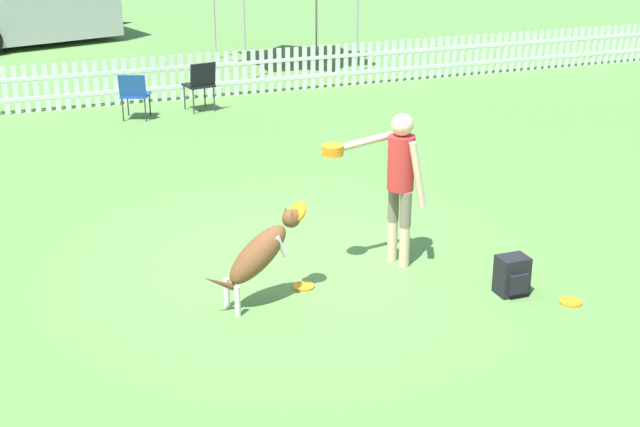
# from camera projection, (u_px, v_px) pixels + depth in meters

# --- Properties ---
(ground_plane) EXTENTS (240.00, 240.00, 0.00)m
(ground_plane) POSITION_uv_depth(u_px,v_px,m) (298.00, 261.00, 9.58)
(ground_plane) COLOR #5B8C42
(handler_person) EXTENTS (1.05, 0.46, 1.64)m
(handler_person) POSITION_uv_depth(u_px,v_px,m) (396.00, 172.00, 9.17)
(handler_person) COLOR beige
(handler_person) RESTS_ON ground_plane
(leaping_dog) EXTENTS (1.14, 0.47, 0.96)m
(leaping_dog) POSITION_uv_depth(u_px,v_px,m) (261.00, 252.00, 8.46)
(leaping_dog) COLOR brown
(leaping_dog) RESTS_ON ground_plane
(frisbee_near_handler) EXTENTS (0.22, 0.22, 0.02)m
(frisbee_near_handler) POSITION_uv_depth(u_px,v_px,m) (303.00, 286.00, 8.98)
(frisbee_near_handler) COLOR orange
(frisbee_near_handler) RESTS_ON ground_plane
(frisbee_near_dog) EXTENTS (0.22, 0.22, 0.02)m
(frisbee_near_dog) POSITION_uv_depth(u_px,v_px,m) (571.00, 302.00, 8.65)
(frisbee_near_dog) COLOR orange
(frisbee_near_dog) RESTS_ON ground_plane
(backpack_on_grass) EXTENTS (0.30, 0.27, 0.39)m
(backpack_on_grass) POSITION_uv_depth(u_px,v_px,m) (512.00, 276.00, 8.79)
(backpack_on_grass) COLOR black
(backpack_on_grass) RESTS_ON ground_plane
(picket_fence) EXTENTS (22.59, 0.04, 0.83)m
(picket_fence) POSITION_uv_depth(u_px,v_px,m) (158.00, 79.00, 16.17)
(picket_fence) COLOR white
(picket_fence) RESTS_ON ground_plane
(folding_chair_blue_left) EXTENTS (0.59, 0.60, 0.80)m
(folding_chair_blue_left) POSITION_uv_depth(u_px,v_px,m) (134.00, 92.00, 14.95)
(folding_chair_blue_left) COLOR #333338
(folding_chair_blue_left) RESTS_ON ground_plane
(folding_chair_center) EXTENTS (0.54, 0.56, 0.88)m
(folding_chair_center) POSITION_uv_depth(u_px,v_px,m) (201.00, 82.00, 15.46)
(folding_chair_center) COLOR #333338
(folding_chair_center) RESTS_ON ground_plane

